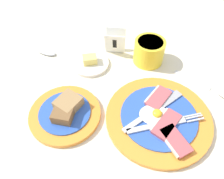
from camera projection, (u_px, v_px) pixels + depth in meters
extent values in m
plane|color=beige|center=(127.00, 119.00, 0.53)|extent=(3.00, 3.00, 0.00)
cylinder|color=orange|center=(158.00, 119.00, 0.52)|extent=(0.25, 0.25, 0.01)
cylinder|color=#2D56B7|center=(159.00, 117.00, 0.52)|extent=(0.18, 0.18, 0.00)
cube|color=#BC5156|center=(167.00, 124.00, 0.50)|extent=(0.08, 0.09, 0.01)
cube|color=beige|center=(160.00, 120.00, 0.50)|extent=(0.06, 0.07, 0.01)
cube|color=#BC5156|center=(159.00, 98.00, 0.55)|extent=(0.07, 0.08, 0.01)
cube|color=beige|center=(153.00, 95.00, 0.55)|extent=(0.05, 0.06, 0.01)
cube|color=#BC5156|center=(176.00, 140.00, 0.47)|extent=(0.07, 0.08, 0.01)
cube|color=beige|center=(170.00, 143.00, 0.47)|extent=(0.04, 0.07, 0.01)
ellipsoid|color=white|center=(154.00, 113.00, 0.52)|extent=(0.07, 0.06, 0.01)
ellipsoid|color=yellow|center=(157.00, 112.00, 0.51)|extent=(0.02, 0.02, 0.01)
cube|color=silver|center=(149.00, 127.00, 0.49)|extent=(0.11, 0.04, 0.00)
cube|color=silver|center=(179.00, 120.00, 0.51)|extent=(0.03, 0.02, 0.00)
cube|color=silver|center=(195.00, 120.00, 0.51)|extent=(0.04, 0.01, 0.00)
cube|color=silver|center=(194.00, 117.00, 0.51)|extent=(0.04, 0.01, 0.00)
cube|color=silver|center=(192.00, 114.00, 0.52)|extent=(0.04, 0.01, 0.00)
cube|color=silver|center=(141.00, 119.00, 0.51)|extent=(0.09, 0.08, 0.00)
cube|color=#9EA0A5|center=(169.00, 100.00, 0.54)|extent=(0.07, 0.06, 0.00)
cylinder|color=orange|center=(65.00, 114.00, 0.53)|extent=(0.17, 0.17, 0.01)
cylinder|color=#2D56B7|center=(65.00, 112.00, 0.53)|extent=(0.13, 0.13, 0.00)
cube|color=brown|center=(63.00, 115.00, 0.50)|extent=(0.05, 0.05, 0.03)
cube|color=#9E7A4C|center=(68.00, 103.00, 0.52)|extent=(0.07, 0.07, 0.03)
cylinder|color=yellow|center=(149.00, 51.00, 0.64)|extent=(0.09, 0.09, 0.07)
cylinder|color=white|center=(150.00, 43.00, 0.61)|extent=(0.07, 0.07, 0.01)
cylinder|color=silver|center=(90.00, 63.00, 0.65)|extent=(0.11, 0.11, 0.01)
cube|color=#F4E06B|center=(90.00, 59.00, 0.64)|extent=(0.05, 0.04, 0.02)
cube|color=white|center=(115.00, 44.00, 0.66)|extent=(0.06, 0.03, 0.07)
cube|color=white|center=(116.00, 39.00, 0.67)|extent=(0.06, 0.03, 0.07)
cube|color=black|center=(115.00, 44.00, 0.65)|extent=(0.01, 0.01, 0.04)
cube|color=silver|center=(74.00, 62.00, 0.66)|extent=(0.10, 0.05, 0.01)
ellipsoid|color=silver|center=(46.00, 52.00, 0.68)|extent=(0.07, 0.05, 0.01)
cube|color=silver|center=(192.00, 80.00, 0.61)|extent=(0.09, 0.08, 0.01)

